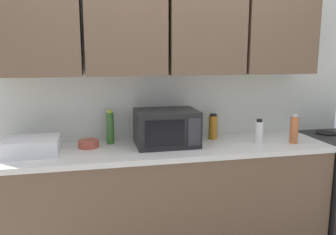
# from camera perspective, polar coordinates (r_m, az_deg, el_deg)

# --- Properties ---
(wall_back_with_cabinets) EXTENTS (3.40, 0.38, 2.60)m
(wall_back_with_cabinets) POSITION_cam_1_polar(r_m,az_deg,el_deg) (2.84, -0.78, 9.78)
(wall_back_with_cabinets) COLOR silver
(wall_back_with_cabinets) RESTS_ON ground_plane
(counter_run) EXTENTS (2.53, 0.63, 0.90)m
(counter_run) POSITION_cam_1_polar(r_m,az_deg,el_deg) (2.86, 0.23, -13.48)
(counter_run) COLOR brown
(counter_run) RESTS_ON ground_plane
(microwave) EXTENTS (0.48, 0.37, 0.28)m
(microwave) POSITION_cam_1_polar(r_m,az_deg,el_deg) (2.71, -0.26, -1.70)
(microwave) COLOR black
(microwave) RESTS_ON counter_run
(dish_rack) EXTENTS (0.38, 0.30, 0.12)m
(dish_rack) POSITION_cam_1_polar(r_m,az_deg,el_deg) (2.67, -21.54, -4.42)
(dish_rack) COLOR silver
(dish_rack) RESTS_ON counter_run
(bottle_amber_vinegar) EXTENTS (0.08, 0.08, 0.22)m
(bottle_amber_vinegar) POSITION_cam_1_polar(r_m,az_deg,el_deg) (2.94, 7.43, -1.52)
(bottle_amber_vinegar) COLOR #AD701E
(bottle_amber_vinegar) RESTS_ON counter_run
(bottle_spice_jar) EXTENTS (0.07, 0.07, 0.24)m
(bottle_spice_jar) POSITION_cam_1_polar(r_m,az_deg,el_deg) (2.96, 20.08, -1.86)
(bottle_spice_jar) COLOR #BC6638
(bottle_spice_jar) RESTS_ON counter_run
(bottle_white_jar) EXTENTS (0.06, 0.06, 0.20)m
(bottle_white_jar) POSITION_cam_1_polar(r_m,az_deg,el_deg) (2.88, 14.75, -2.29)
(bottle_white_jar) COLOR white
(bottle_white_jar) RESTS_ON counter_run
(bottle_green_oil) EXTENTS (0.06, 0.06, 0.27)m
(bottle_green_oil) POSITION_cam_1_polar(r_m,az_deg,el_deg) (2.80, -9.51, -1.66)
(bottle_green_oil) COLOR #386B2D
(bottle_green_oil) RESTS_ON counter_run
(bowl_ceramic_small) EXTENTS (0.16, 0.16, 0.06)m
(bowl_ceramic_small) POSITION_cam_1_polar(r_m,az_deg,el_deg) (2.74, -12.97, -4.24)
(bowl_ceramic_small) COLOR #B24C3D
(bowl_ceramic_small) RESTS_ON counter_run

